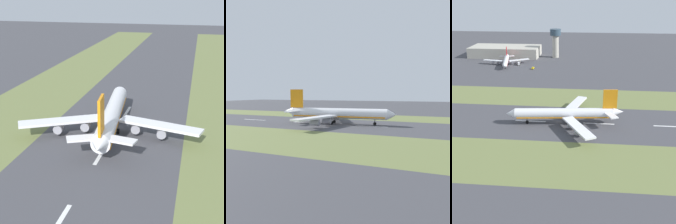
% 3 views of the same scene
% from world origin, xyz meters
% --- Properties ---
extents(ground_plane, '(800.00, 800.00, 0.00)m').
position_xyz_m(ground_plane, '(0.00, 0.00, 0.00)').
color(ground_plane, '#424247').
extents(grass_median_west, '(40.00, 600.00, 0.01)m').
position_xyz_m(grass_median_west, '(-45.00, 0.00, 0.00)').
color(grass_median_west, olive).
rests_on(grass_median_west, ground).
extents(grass_median_east, '(40.00, 600.00, 0.01)m').
position_xyz_m(grass_median_east, '(45.00, 0.00, 0.00)').
color(grass_median_east, olive).
rests_on(grass_median_east, ground).
extents(centreline_dash_near, '(1.20, 18.00, 0.01)m').
position_xyz_m(centreline_dash_near, '(0.00, -63.41, 0.01)').
color(centreline_dash_near, silver).
rests_on(centreline_dash_near, ground).
extents(centreline_dash_mid, '(1.20, 18.00, 0.01)m').
position_xyz_m(centreline_dash_mid, '(0.00, -23.41, 0.01)').
color(centreline_dash_mid, silver).
rests_on(centreline_dash_mid, ground).
extents(centreline_dash_far, '(1.20, 18.00, 0.01)m').
position_xyz_m(centreline_dash_far, '(0.00, 16.59, 0.01)').
color(centreline_dash_far, silver).
rests_on(centreline_dash_far, ground).
extents(airplane_main_jet, '(63.77, 67.20, 20.20)m').
position_xyz_m(airplane_main_jet, '(-1.18, -5.31, 6.02)').
color(airplane_main_jet, white).
rests_on(airplane_main_jet, ground).
extents(terminal_building, '(36.00, 77.90, 11.19)m').
position_xyz_m(terminal_building, '(184.55, 82.11, 5.59)').
color(terminal_building, '#B2AD9E').
rests_on(terminal_building, ground).
extents(control_tower, '(12.00, 12.00, 31.32)m').
position_xyz_m(control_tower, '(183.04, 23.95, 19.31)').
color(control_tower, '#B2AD9E').
rests_on(control_tower, ground).
extents(airplane_parked_apron, '(49.49, 46.56, 15.00)m').
position_xyz_m(airplane_parked_apron, '(140.93, 69.68, 4.47)').
color(airplane_parked_apron, white).
rests_on(airplane_parked_apron, ground).
extents(service_truck, '(6.36, 3.74, 3.10)m').
position_xyz_m(service_truck, '(140.84, 56.62, 1.67)').
color(service_truck, gold).
rests_on(service_truck, ground).
extents(apron_car, '(4.63, 2.56, 2.03)m').
position_xyz_m(apron_car, '(125.66, 39.18, 1.00)').
color(apron_car, gold).
rests_on(apron_car, ground).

